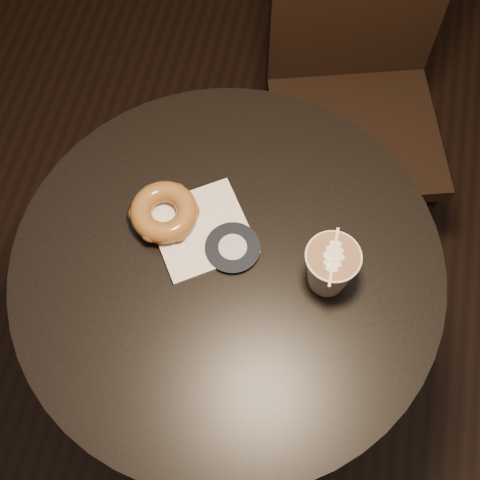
# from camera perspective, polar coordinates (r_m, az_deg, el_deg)

# --- Properties ---
(cafe_table) EXTENTS (0.70, 0.70, 0.75)m
(cafe_table) POSITION_cam_1_polar(r_m,az_deg,el_deg) (1.25, -0.95, -5.65)
(cafe_table) COLOR black
(cafe_table) RESTS_ON ground
(chair) EXTENTS (0.47, 0.47, 0.96)m
(chair) POSITION_cam_1_polar(r_m,az_deg,el_deg) (1.57, 9.89, 13.92)
(chair) COLOR black
(chair) RESTS_ON ground
(pastry_bag) EXTENTS (0.21, 0.21, 0.01)m
(pastry_bag) POSITION_cam_1_polar(r_m,az_deg,el_deg) (1.09, -3.31, 0.86)
(pastry_bag) COLOR silver
(pastry_bag) RESTS_ON cafe_table
(doughnut) EXTENTS (0.11, 0.11, 0.04)m
(doughnut) POSITION_cam_1_polar(r_m,az_deg,el_deg) (1.09, -6.50, 2.39)
(doughnut) COLOR brown
(doughnut) RESTS_ON pastry_bag
(latte_cup) EXTENTS (0.08, 0.08, 0.09)m
(latte_cup) POSITION_cam_1_polar(r_m,az_deg,el_deg) (1.02, 7.68, -2.40)
(latte_cup) COLOR white
(latte_cup) RESTS_ON cafe_table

